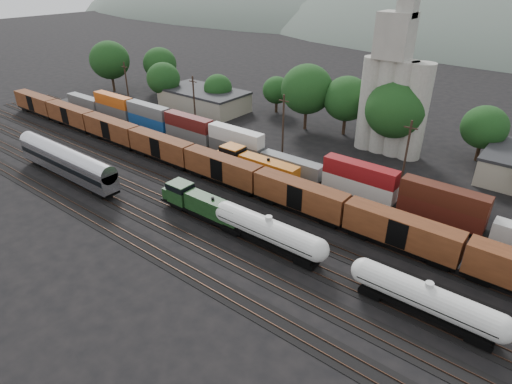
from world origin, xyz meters
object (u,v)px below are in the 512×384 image
Objects in this scene: green_locomotive at (199,203)px; passenger_coach at (66,161)px; grain_silo at (393,96)px; tank_car_a at (268,231)px; orange_locomotive at (253,165)px.

passenger_coach is (-26.83, -5.00, 1.08)m from green_locomotive.
grain_silo reaches higher than passenger_coach.
tank_car_a is 0.70× the size of passenger_coach.
tank_car_a is (12.60, 0.00, 0.31)m from green_locomotive.
grain_silo reaches higher than tank_car_a.
passenger_coach reaches higher than orange_locomotive.
passenger_coach is at bearing -141.39° from orange_locomotive.
green_locomotive is at bearing 10.56° from passenger_coach.
grain_silo is at bearing 50.39° from passenger_coach.
grain_silo is (13.02, 26.00, 8.59)m from orange_locomotive.
tank_car_a is 0.61× the size of grain_silo.
passenger_coach is at bearing -169.44° from green_locomotive.
orange_locomotive is (25.05, 20.00, -0.84)m from passenger_coach.
orange_locomotive is (-1.78, 15.00, 0.24)m from green_locomotive.
grain_silo is at bearing 91.90° from tank_car_a.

